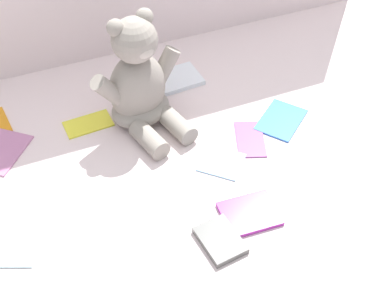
# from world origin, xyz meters

# --- Properties ---
(ground_plane) EXTENTS (3.20, 3.20, 0.00)m
(ground_plane) POSITION_xyz_m (0.00, 0.00, 0.00)
(ground_plane) COLOR silver
(teddy_bear) EXTENTS (0.25, 0.24, 0.30)m
(teddy_bear) POSITION_xyz_m (-0.06, 0.12, 0.11)
(teddy_bear) COLOR gray
(teddy_bear) RESTS_ON ground_plane
(book_case_0) EXTENTS (0.12, 0.10, 0.01)m
(book_case_0) POSITION_xyz_m (0.05, -0.25, 0.01)
(book_case_0) COLOR #992794
(book_case_0) RESTS_ON ground_plane
(book_case_2) EXTENTS (0.16, 0.17, 0.01)m
(book_case_2) POSITION_xyz_m (-0.41, 0.14, 0.00)
(book_case_2) COLOR #B06E9A
(book_case_2) RESTS_ON ground_plane
(book_case_3) EXTENTS (0.16, 0.16, 0.01)m
(book_case_3) POSITION_xyz_m (0.26, -0.02, 0.00)
(book_case_3) COLOR blue
(book_case_3) RESTS_ON ground_plane
(book_case_5) EXTENTS (0.13, 0.13, 0.01)m
(book_case_5) POSITION_xyz_m (0.06, -0.09, 0.00)
(book_case_5) COLOR #81B1CF
(book_case_5) RESTS_ON ground_plane
(book_case_7) EXTENTS (0.13, 0.12, 0.01)m
(book_case_7) POSITION_xyz_m (-0.44, -0.15, 0.00)
(book_case_7) COLOR #8BA5AA
(book_case_7) RESTS_ON ground_plane
(book_case_8) EXTENTS (0.12, 0.07, 0.01)m
(book_case_8) POSITION_xyz_m (-0.20, 0.16, 0.00)
(book_case_8) COLOR yellow
(book_case_8) RESTS_ON ground_plane
(book_case_10) EXTENTS (0.13, 0.11, 0.01)m
(book_case_10) POSITION_xyz_m (0.08, 0.24, 0.01)
(book_case_10) COLOR white
(book_case_10) RESTS_ON ground_plane
(book_case_11) EXTENTS (0.11, 0.14, 0.01)m
(book_case_11) POSITION_xyz_m (0.15, -0.05, 0.00)
(book_case_11) COLOR #8A3E8A
(book_case_11) RESTS_ON ground_plane
(book_case_12) EXTENTS (0.09, 0.11, 0.01)m
(book_case_12) POSITION_xyz_m (-0.04, -0.29, 0.01)
(book_case_12) COLOR #50504D
(book_case_12) RESTS_ON ground_plane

